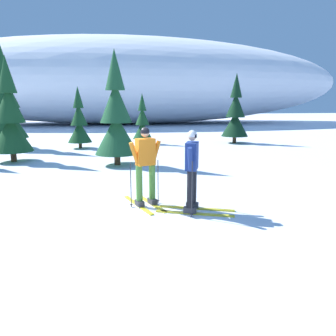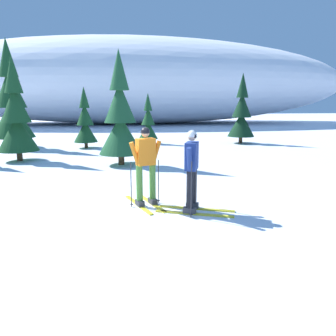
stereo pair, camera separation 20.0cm
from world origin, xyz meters
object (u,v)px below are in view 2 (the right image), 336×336
pine_tree_center_left (16,118)px  pine_tree_right (148,123)px  skier_orange_jacket (146,165)px  pine_tree_left (11,103)px  pine_tree_far_right (242,114)px  pine_tree_center_right (120,118)px  skier_navy_jacket (192,169)px  pine_tree_center (85,123)px

pine_tree_center_left → pine_tree_right: 7.68m
skier_orange_jacket → pine_tree_center_left: 8.32m
pine_tree_left → pine_tree_far_right: (12.64, 0.40, -0.65)m
pine_tree_center_left → pine_tree_far_right: 12.08m
pine_tree_far_right → pine_tree_center_right: bearing=-139.6°
pine_tree_left → pine_tree_center_left: bearing=-70.6°
skier_navy_jacket → pine_tree_far_right: 13.05m
pine_tree_center → pine_tree_center_right: bearing=-69.6°
pine_tree_center → pine_tree_far_right: pine_tree_far_right is taller
pine_tree_left → pine_tree_center_left: size_ratio=1.33×
pine_tree_left → pine_tree_far_right: bearing=1.8°
pine_tree_right → pine_tree_far_right: (5.45, -0.53, 0.48)m
pine_tree_left → pine_tree_center_right: size_ratio=1.29×
pine_tree_right → skier_navy_jacket: bearing=-89.8°
pine_tree_far_right → pine_tree_right: bearing=174.4°
skier_orange_jacket → pine_tree_left: 12.61m
pine_tree_center_right → pine_tree_far_right: bearing=40.4°
pine_tree_center_right → pine_tree_right: bearing=76.6°
skier_orange_jacket → pine_tree_right: bearing=85.5°
pine_tree_left → pine_tree_far_right: 12.67m
pine_tree_right → pine_tree_far_right: size_ratio=0.72×
pine_tree_right → skier_orange_jacket: bearing=-94.5°
pine_tree_center_left → pine_tree_center: (2.32, 3.65, -0.42)m
skier_orange_jacket → pine_tree_center_left: size_ratio=0.44×
pine_tree_center → pine_tree_far_right: 8.93m
skier_orange_jacket → pine_tree_left: size_ratio=0.33×
skier_navy_jacket → pine_tree_left: 13.60m
skier_navy_jacket → pine_tree_center: 11.51m
pine_tree_center → pine_tree_right: pine_tree_center is taller
pine_tree_center_left → pine_tree_right: size_ratio=1.44×
skier_orange_jacket → pine_tree_center_right: 5.42m
pine_tree_left → pine_tree_center: 3.93m
skier_navy_jacket → pine_tree_center: pine_tree_center is taller
pine_tree_center_right → skier_navy_jacket: bearing=-75.0°
pine_tree_left → pine_tree_right: pine_tree_left is taller
pine_tree_left → pine_tree_center: pine_tree_left is taller
skier_orange_jacket → pine_tree_center_left: (-4.81, 6.74, 0.78)m
skier_orange_jacket → skier_navy_jacket: bearing=-30.7°
skier_navy_jacket → pine_tree_far_right: pine_tree_far_right is taller
pine_tree_center_left → skier_orange_jacket: bearing=-54.5°
pine_tree_left → skier_orange_jacket: bearing=-60.1°
skier_navy_jacket → skier_orange_jacket: size_ratio=0.98×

